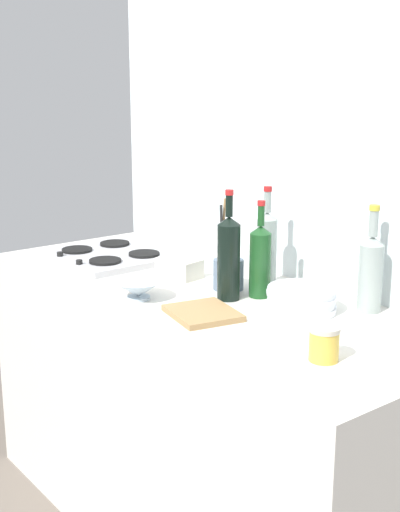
% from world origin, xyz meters
% --- Properties ---
extents(counter_block, '(1.80, 0.70, 0.90)m').
position_xyz_m(counter_block, '(0.00, 0.00, 0.45)').
color(counter_block, silver).
rests_on(counter_block, ground).
extents(backsplash_panel, '(1.90, 0.06, 2.43)m').
position_xyz_m(backsplash_panel, '(0.00, 0.38, 1.22)').
color(backsplash_panel, silver).
rests_on(backsplash_panel, ground).
extents(stovetop_hob, '(0.43, 0.38, 0.04)m').
position_xyz_m(stovetop_hob, '(-0.55, -0.02, 0.91)').
color(stovetop_hob, '#B2B2B7').
rests_on(stovetop_hob, counter_block).
extents(plate_stack, '(0.21, 0.21, 0.08)m').
position_xyz_m(plate_stack, '(0.35, 0.11, 0.94)').
color(plate_stack, white).
rests_on(plate_stack, counter_block).
extents(wine_bottle_leftmost, '(0.07, 0.07, 0.31)m').
position_xyz_m(wine_bottle_leftmost, '(0.16, 0.12, 1.02)').
color(wine_bottle_leftmost, '#19471E').
rests_on(wine_bottle_leftmost, counter_block).
extents(wine_bottle_mid_left, '(0.07, 0.07, 0.34)m').
position_xyz_m(wine_bottle_mid_left, '(0.09, 0.21, 1.03)').
color(wine_bottle_mid_left, gray).
rests_on(wine_bottle_mid_left, counter_block).
extents(wine_bottle_mid_right, '(0.07, 0.07, 0.32)m').
position_xyz_m(wine_bottle_mid_right, '(0.47, 0.28, 1.02)').
color(wine_bottle_mid_right, gray).
rests_on(wine_bottle_mid_right, counter_block).
extents(wine_bottle_rightmost, '(0.07, 0.07, 0.35)m').
position_xyz_m(wine_bottle_rightmost, '(0.12, 0.02, 1.04)').
color(wine_bottle_rightmost, black).
rests_on(wine_bottle_rightmost, counter_block).
extents(mixing_bowl, '(0.16, 0.16, 0.06)m').
position_xyz_m(mixing_bowl, '(-0.05, -0.21, 0.93)').
color(mixing_bowl, silver).
rests_on(mixing_bowl, counter_block).
extents(butter_dish, '(0.16, 0.12, 0.07)m').
position_xyz_m(butter_dish, '(-0.18, 0.05, 0.93)').
color(butter_dish, silver).
rests_on(butter_dish, counter_block).
extents(utensil_crock, '(0.10, 0.10, 0.30)m').
position_xyz_m(utensil_crock, '(0.04, 0.09, 0.95)').
color(utensil_crock, slate).
rests_on(utensil_crock, counter_block).
extents(condiment_jar_front, '(0.08, 0.08, 0.09)m').
position_xyz_m(condiment_jar_front, '(0.65, -0.12, 0.94)').
color(condiment_jar_front, gold).
rests_on(condiment_jar_front, counter_block).
extents(cutting_board, '(0.24, 0.22, 0.02)m').
position_xyz_m(cutting_board, '(0.20, -0.15, 0.91)').
color(cutting_board, '#9E7A4C').
rests_on(cutting_board, counter_block).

